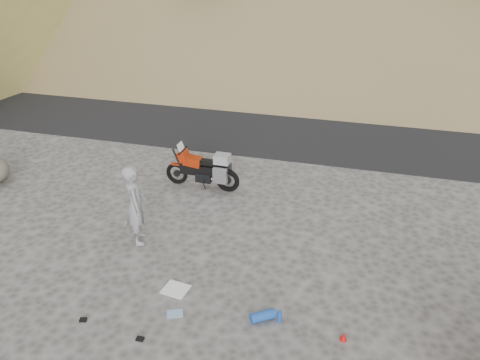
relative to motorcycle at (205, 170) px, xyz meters
name	(u,v)px	position (x,y,z in m)	size (l,w,h in m)	color
ground	(167,253)	(0.18, -3.17, -0.55)	(140.00, 140.00, 0.00)	#474441
road	(259,120)	(0.18, 5.83, -0.55)	(120.00, 7.00, 0.05)	black
motorcycle	(205,170)	(0.00, 0.00, 0.00)	(2.18, 0.65, 1.30)	black
man	(140,240)	(-0.64, -2.87, -0.55)	(0.70, 0.46, 1.91)	gray
gear_white_cloth	(176,289)	(0.83, -4.26, -0.55)	(0.50, 0.44, 0.02)	white
gear_blue_mat	(263,316)	(2.70, -4.61, -0.46)	(0.19, 0.19, 0.47)	#1A469C
gear_bottle	(280,316)	(3.00, -4.57, -0.44)	(0.09, 0.09, 0.24)	#1A469C
gear_funnel	(344,336)	(4.17, -4.72, -0.47)	(0.13, 0.13, 0.17)	#B70C0C
gear_glove_a	(140,339)	(0.73, -5.65, -0.54)	(0.13, 0.10, 0.04)	black
gear_glove_b	(83,320)	(-0.48, -5.51, -0.53)	(0.12, 0.09, 0.04)	black
gear_blue_cloth	(175,314)	(1.08, -4.90, -0.55)	(0.30, 0.22, 0.01)	#7D9AC1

